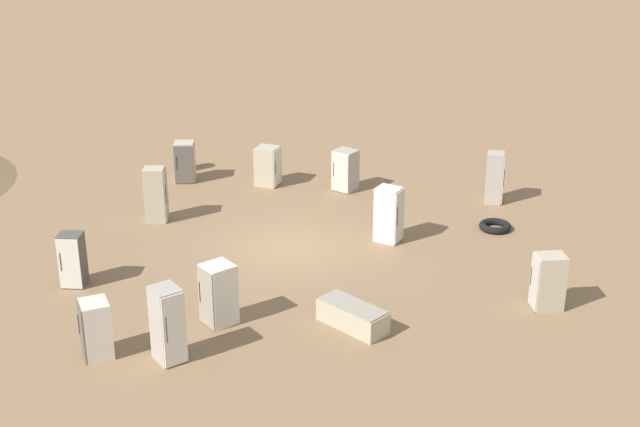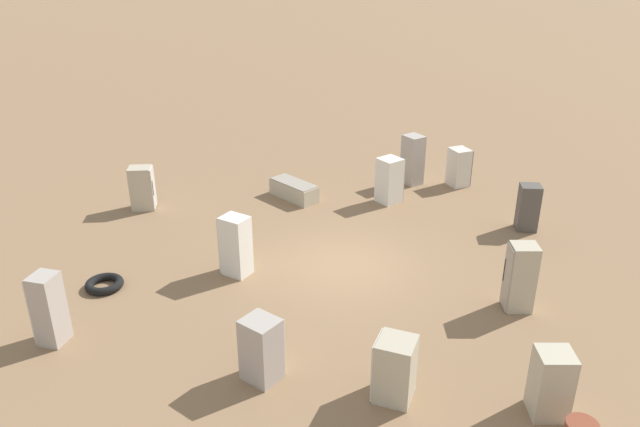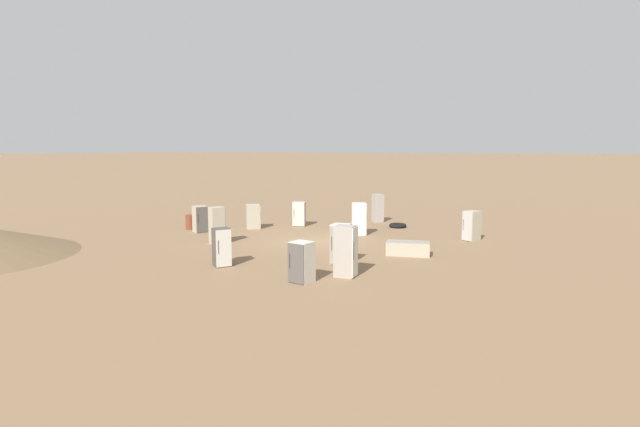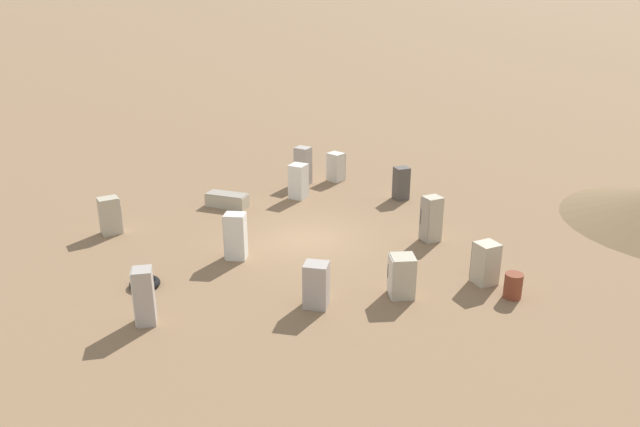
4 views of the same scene
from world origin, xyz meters
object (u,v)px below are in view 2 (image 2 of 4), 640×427
(discarded_fridge_1, at_px, (551,383))
(discarded_fridge_7, at_px, (390,180))
(discarded_fridge_5, at_px, (142,188))
(discarded_fridge_0, at_px, (412,160))
(discarded_fridge_9, at_px, (394,369))
(discarded_fridge_8, at_px, (48,309))
(discarded_fridge_10, at_px, (528,207))
(discarded_fridge_2, at_px, (235,246))
(discarded_fridge_3, at_px, (262,349))
(discarded_fridge_6, at_px, (294,190))
(scrap_tire, at_px, (104,284))
(discarded_fridge_11, at_px, (459,167))
(discarded_fridge_4, at_px, (520,277))

(discarded_fridge_1, distance_m, discarded_fridge_7, 10.81)
(discarded_fridge_5, bearing_deg, discarded_fridge_7, 89.44)
(discarded_fridge_0, xyz_separation_m, discarded_fridge_9, (-7.04, -9.81, -0.24))
(discarded_fridge_8, bearing_deg, discarded_fridge_5, 13.63)
(discarded_fridge_8, xyz_separation_m, discarded_fridge_10, (14.21, -0.33, -0.12))
(discarded_fridge_2, bearing_deg, discarded_fridge_5, 72.04)
(discarded_fridge_0, xyz_separation_m, discarded_fridge_1, (-4.53, -11.56, -0.21))
(discarded_fridge_1, height_order, discarded_fridge_5, discarded_fridge_5)
(discarded_fridge_3, height_order, discarded_fridge_8, discarded_fridge_8)
(discarded_fridge_1, bearing_deg, discarded_fridge_10, 76.28)
(discarded_fridge_7, xyz_separation_m, discarded_fridge_9, (-5.33, -8.68, -0.11))
(discarded_fridge_3, height_order, discarded_fridge_6, discarded_fridge_3)
(discarded_fridge_3, xyz_separation_m, discarded_fridge_9, (2.19, -1.77, -0.03))
(discarded_fridge_6, bearing_deg, scrap_tire, 7.18)
(discarded_fridge_3, xyz_separation_m, discarded_fridge_6, (4.63, 8.69, -0.43))
(discarded_fridge_11, bearing_deg, discarded_fridge_6, -100.10)
(discarded_fridge_5, height_order, discarded_fridge_6, discarded_fridge_5)
(scrap_tire, bearing_deg, discarded_fridge_6, 25.17)
(discarded_fridge_4, xyz_separation_m, scrap_tire, (-9.28, 5.69, -0.79))
(scrap_tire, bearing_deg, discarded_fridge_9, -56.70)
(discarded_fridge_4, bearing_deg, discarded_fridge_6, 39.93)
(discarded_fridge_6, height_order, scrap_tire, discarded_fridge_6)
(discarded_fridge_0, bearing_deg, discarded_fridge_5, 159.48)
(discarded_fridge_3, bearing_deg, scrap_tire, 179.00)
(discarded_fridge_2, height_order, discarded_fridge_11, discarded_fridge_2)
(discarded_fridge_1, relative_size, discarded_fridge_5, 0.97)
(scrap_tire, bearing_deg, discarded_fridge_10, -10.11)
(discarded_fridge_1, distance_m, discarded_fridge_6, 12.21)
(discarded_fridge_9, relative_size, discarded_fridge_10, 0.92)
(discarded_fridge_2, xyz_separation_m, discarded_fridge_5, (-1.38, 5.65, -0.11))
(discarded_fridge_6, bearing_deg, discarded_fridge_7, 130.54)
(discarded_fridge_9, bearing_deg, discarded_fridge_6, 34.25)
(discarded_fridge_3, xyz_separation_m, discarded_fridge_7, (7.52, 6.92, 0.07))
(discarded_fridge_3, bearing_deg, discarded_fridge_5, 156.30)
(discarded_fridge_8, bearing_deg, discarded_fridge_4, -68.05)
(discarded_fridge_2, distance_m, discarded_fridge_7, 6.96)
(discarded_fridge_8, bearing_deg, discarded_fridge_11, -34.62)
(discarded_fridge_3, xyz_separation_m, discarded_fridge_5, (-0.39, 10.16, 0.02))
(discarded_fridge_4, distance_m, scrap_tire, 10.91)
(discarded_fridge_11, height_order, scrap_tire, discarded_fridge_11)
(discarded_fridge_2, bearing_deg, discarded_fridge_6, 17.24)
(discarded_fridge_3, relative_size, discarded_fridge_4, 0.82)
(discarded_fridge_3, bearing_deg, discarded_fridge_8, -156.81)
(discarded_fridge_11, bearing_deg, discarded_fridge_3, -51.77)
(discarded_fridge_9, height_order, discarded_fridge_10, discarded_fridge_10)
(discarded_fridge_11, bearing_deg, discarded_fridge_9, -39.13)
(discarded_fridge_8, relative_size, discarded_fridge_9, 1.26)
(discarded_fridge_1, height_order, discarded_fridge_2, discarded_fridge_2)
(discarded_fridge_5, bearing_deg, discarded_fridge_0, 99.32)
(discarded_fridge_2, relative_size, scrap_tire, 1.70)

